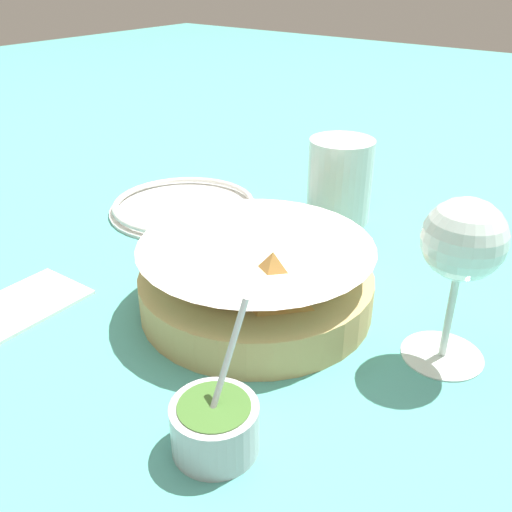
{
  "coord_description": "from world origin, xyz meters",
  "views": [
    {
      "loc": [
        -0.39,
        -0.33,
        0.34
      ],
      "look_at": [
        0.02,
        -0.01,
        0.06
      ],
      "focal_mm": 40.0,
      "sensor_mm": 36.0,
      "label": 1
    }
  ],
  "objects_px": {
    "food_basket": "(256,280)",
    "side_plate": "(184,206)",
    "beer_mug": "(340,183)",
    "sauce_cup": "(215,425)",
    "wine_glass": "(463,246)"
  },
  "relations": [
    {
      "from": "food_basket",
      "to": "beer_mug",
      "type": "distance_m",
      "value": 0.26
    },
    {
      "from": "beer_mug",
      "to": "side_plate",
      "type": "xyz_separation_m",
      "value": [
        -0.11,
        0.19,
        -0.05
      ]
    },
    {
      "from": "food_basket",
      "to": "side_plate",
      "type": "bearing_deg",
      "value": 60.09
    },
    {
      "from": "sauce_cup",
      "to": "side_plate",
      "type": "height_order",
      "value": "sauce_cup"
    },
    {
      "from": "sauce_cup",
      "to": "beer_mug",
      "type": "distance_m",
      "value": 0.46
    },
    {
      "from": "wine_glass",
      "to": "sauce_cup",
      "type": "bearing_deg",
      "value": 156.42
    },
    {
      "from": "food_basket",
      "to": "sauce_cup",
      "type": "height_order",
      "value": "sauce_cup"
    },
    {
      "from": "food_basket",
      "to": "wine_glass",
      "type": "bearing_deg",
      "value": -77.66
    },
    {
      "from": "sauce_cup",
      "to": "side_plate",
      "type": "bearing_deg",
      "value": 47.18
    },
    {
      "from": "beer_mug",
      "to": "side_plate",
      "type": "relative_size",
      "value": 0.61
    },
    {
      "from": "sauce_cup",
      "to": "wine_glass",
      "type": "xyz_separation_m",
      "value": [
        0.22,
        -0.09,
        0.09
      ]
    },
    {
      "from": "food_basket",
      "to": "wine_glass",
      "type": "distance_m",
      "value": 0.21
    },
    {
      "from": "food_basket",
      "to": "side_plate",
      "type": "relative_size",
      "value": 1.13
    },
    {
      "from": "food_basket",
      "to": "beer_mug",
      "type": "relative_size",
      "value": 1.85
    },
    {
      "from": "food_basket",
      "to": "side_plate",
      "type": "height_order",
      "value": "food_basket"
    }
  ]
}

